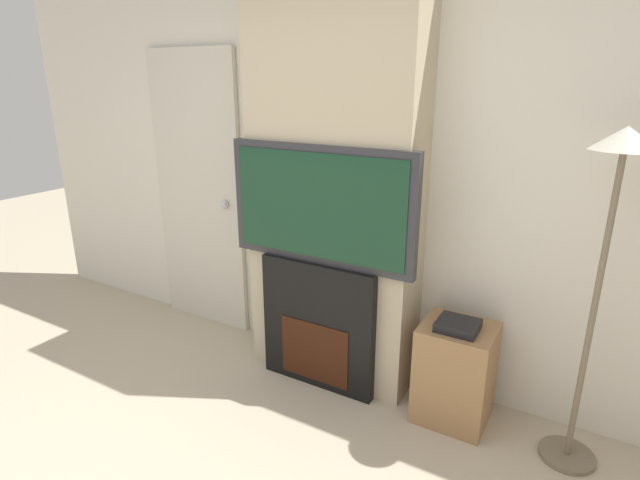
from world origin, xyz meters
TOP-DOWN VIEW (x-y plane):
  - wall_back at (0.00, 2.03)m, footprint 6.00×0.06m
  - chimney_breast at (0.00, 1.83)m, footprint 1.07×0.34m
  - fireplace at (0.00, 1.66)m, footprint 0.77×0.15m
  - television at (0.00, 1.66)m, footprint 1.20×0.07m
  - floor_lamp at (1.47, 1.72)m, footprint 0.29×0.29m
  - media_stand at (0.85, 1.74)m, footprint 0.40×0.36m
  - entry_door at (-1.25, 1.97)m, footprint 0.82×0.09m

SIDE VIEW (x-z plane):
  - media_stand at x=0.85m, z-range -0.02..0.62m
  - fireplace at x=0.00m, z-range 0.00..0.83m
  - entry_door at x=-1.25m, z-range 0.00..2.10m
  - television at x=0.00m, z-range 0.83..1.54m
  - floor_lamp at x=1.47m, z-range 0.43..2.13m
  - wall_back at x=0.00m, z-range 0.00..2.70m
  - chimney_breast at x=0.00m, z-range 0.00..2.70m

